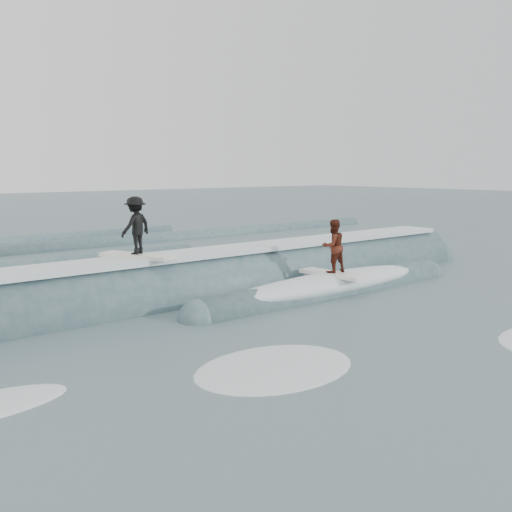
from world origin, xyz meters
TOP-DOWN VIEW (x-y plane):
  - ground at (0.00, 0.00)m, footprint 160.00×160.00m
  - breaking_wave at (0.23, 6.43)m, footprint 20.94×3.95m
  - surfer_black at (-3.10, 6.72)m, footprint 1.37×2.04m
  - surfer_red at (1.80, 4.52)m, footprint 0.80×2.04m
  - whitewater at (-1.70, -0.74)m, footprint 13.03×9.09m
  - far_swells at (-0.50, 17.65)m, footprint 37.07×8.65m

SIDE VIEW (x-z plane):
  - ground at x=0.00m, z-range 0.00..0.00m
  - whitewater at x=-1.70m, z-range -0.05..0.05m
  - far_swells at x=-0.50m, z-range -0.40..0.40m
  - breaking_wave at x=0.23m, z-range -1.13..1.21m
  - surfer_red at x=1.80m, z-range 0.43..2.02m
  - surfer_black at x=-3.10m, z-range 1.19..2.74m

